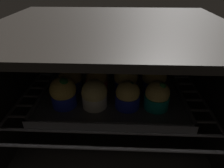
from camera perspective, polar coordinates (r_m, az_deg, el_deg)
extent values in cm
cube|color=black|center=(67.11, -0.07, -14.29)|extent=(59.00, 47.00, 1.50)
cube|color=black|center=(49.05, -0.10, 16.60)|extent=(59.00, 47.00, 1.50)
cube|color=black|center=(76.30, 0.67, 7.74)|extent=(59.00, 1.50, 34.00)
cube|color=black|center=(63.94, -26.78, -0.58)|extent=(1.50, 47.00, 34.00)
cube|color=black|center=(62.01, 27.52, -1.75)|extent=(1.50, 47.00, 34.00)
cylinder|color=#4C494C|center=(43.66, -1.23, -18.49)|extent=(54.00, 0.80, 0.80)
cylinder|color=#4C494C|center=(46.90, -0.87, -14.11)|extent=(54.00, 0.80, 0.80)
cylinder|color=#4C494C|center=(50.39, -0.56, -10.32)|extent=(54.00, 0.80, 0.80)
cylinder|color=#4C494C|center=(54.07, -0.30, -7.03)|extent=(54.00, 0.80, 0.80)
cylinder|color=#4C494C|center=(57.90, -0.08, -4.16)|extent=(54.00, 0.80, 0.80)
cylinder|color=#4C494C|center=(61.86, 0.11, -1.66)|extent=(54.00, 0.80, 0.80)
cylinder|color=#4C494C|center=(65.92, 0.28, 0.54)|extent=(54.00, 0.80, 0.80)
cylinder|color=#4C494C|center=(70.08, 0.43, 2.48)|extent=(54.00, 0.80, 0.80)
cylinder|color=#4C494C|center=(74.30, 0.56, 4.20)|extent=(54.00, 0.80, 0.80)
cylinder|color=#4C494C|center=(64.77, -24.73, -3.20)|extent=(0.80, 42.00, 0.80)
cylinder|color=#4C494C|center=(62.99, 25.35, -4.36)|extent=(0.80, 42.00, 0.80)
cube|color=#4C4C51|center=(58.94, 0.00, -2.30)|extent=(40.59, 32.40, 1.20)
cube|color=#4C4C51|center=(45.73, -0.86, -11.91)|extent=(40.59, 0.80, 1.00)
cube|color=#4C4C51|center=(72.24, 0.54, 5.24)|extent=(40.59, 0.80, 1.00)
cube|color=#4C4C51|center=(62.33, -18.60, -0.91)|extent=(0.80, 32.40, 1.00)
cube|color=#4C4C51|center=(60.97, 19.04, -1.74)|extent=(0.80, 32.40, 1.00)
cylinder|color=#1928B7|center=(52.99, -13.87, -4.41)|extent=(6.51, 6.51, 3.57)
sphere|color=gold|center=(51.33, -14.29, -1.58)|extent=(6.80, 6.80, 6.80)
sphere|color=#1E6023|center=(49.43, -14.09, 0.31)|extent=(2.54, 2.54, 2.54)
cylinder|color=silver|center=(51.38, -5.11, -4.74)|extent=(6.51, 6.51, 3.57)
sphere|color=#E0CC7A|center=(49.98, -5.24, -2.40)|extent=(6.74, 6.74, 6.74)
cylinder|color=#1928B7|center=(51.15, 4.53, -4.89)|extent=(6.51, 6.51, 3.57)
sphere|color=#DBBC60|center=(49.68, 4.65, -2.43)|extent=(6.21, 6.21, 6.21)
sphere|color=#19511E|center=(48.51, 5.62, -0.42)|extent=(1.86, 1.86, 1.86)
cylinder|color=#0C8C84|center=(51.98, 12.92, -5.03)|extent=(6.51, 6.51, 3.57)
sphere|color=#DBBC60|center=(50.49, 13.27, -2.52)|extent=(6.22, 6.22, 6.22)
sphere|color=#28702D|center=(48.67, 14.67, -0.53)|extent=(1.73, 1.73, 1.73)
cylinder|color=#1928B7|center=(59.21, -11.83, -0.15)|extent=(6.51, 6.51, 3.57)
sphere|color=gold|center=(57.94, -12.10, 2.08)|extent=(6.72, 6.72, 6.72)
sphere|color=#1E6023|center=(57.78, -12.71, 4.08)|extent=(1.83, 1.83, 1.83)
cylinder|color=red|center=(57.90, -4.46, -0.28)|extent=(6.51, 6.51, 3.57)
sphere|color=gold|center=(56.69, -4.55, 1.85)|extent=(6.26, 6.26, 6.26)
sphere|color=#28702D|center=(56.43, -4.36, 4.36)|extent=(1.90, 1.90, 1.90)
cylinder|color=#1928B7|center=(57.77, 4.01, -0.34)|extent=(6.51, 6.51, 3.57)
sphere|color=#DBBC60|center=(56.28, 4.12, 2.31)|extent=(7.05, 7.05, 7.05)
sphere|color=#19511E|center=(54.67, 4.12, 4.72)|extent=(2.06, 2.06, 2.06)
cylinder|color=#1928B7|center=(58.85, 12.06, -0.37)|extent=(6.51, 6.51, 3.57)
sphere|color=gold|center=(57.31, 12.40, 2.37)|extent=(7.08, 7.08, 7.08)
cylinder|color=silver|center=(66.64, -10.35, 3.66)|extent=(6.51, 6.51, 3.57)
sphere|color=gold|center=(65.32, -10.60, 6.09)|extent=(6.58, 6.58, 6.58)
sphere|color=#28702D|center=(64.47, -10.73, 8.07)|extent=(2.21, 2.21, 2.21)
cylinder|color=silver|center=(64.86, -3.61, 3.35)|extent=(6.51, 6.51, 3.57)
sphere|color=gold|center=(63.80, -3.68, 5.27)|extent=(6.21, 6.21, 6.21)
sphere|color=#1E6023|center=(62.83, -3.75, 7.12)|extent=(1.81, 1.81, 1.81)
cylinder|color=#1928B7|center=(64.86, 3.75, 3.34)|extent=(6.51, 6.51, 3.57)
sphere|color=#E0CC7A|center=(63.82, 3.82, 5.23)|extent=(6.78, 6.78, 6.78)
cylinder|color=#7A238C|center=(65.38, 11.31, 3.01)|extent=(6.51, 6.51, 3.57)
sphere|color=gold|center=(64.12, 11.57, 5.31)|extent=(6.44, 6.44, 6.44)
sphere|color=#28702D|center=(62.46, 11.51, 7.28)|extent=(2.57, 2.57, 2.57)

